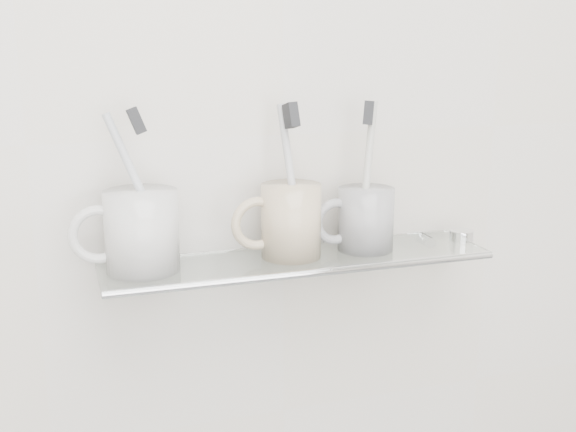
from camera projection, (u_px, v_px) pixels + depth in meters
name	position (u px, v px, depth m)	size (l,w,h in m)	color
wall_back	(283.00, 135.00, 0.95)	(2.50, 2.50, 0.00)	beige
shelf_glass	(298.00, 260.00, 0.93)	(0.50, 0.12, 0.01)	silver
shelf_rail	(313.00, 273.00, 0.88)	(0.01, 0.01, 0.50)	silver
bracket_left	(129.00, 273.00, 0.91)	(0.02, 0.02, 0.03)	silver
bracket_right	(426.00, 244.00, 1.04)	(0.02, 0.02, 0.03)	silver
mug_left	(142.00, 231.00, 0.86)	(0.09, 0.09, 0.10)	silver
mug_left_handle	(99.00, 235.00, 0.85)	(0.07, 0.07, 0.01)	silver
toothbrush_left	(140.00, 189.00, 0.85)	(0.01, 0.01, 0.19)	silver
bristles_left	(136.00, 121.00, 0.83)	(0.01, 0.02, 0.03)	#242528
mug_center	(291.00, 221.00, 0.92)	(0.08, 0.08, 0.09)	beige
mug_center_handle	(258.00, 223.00, 0.90)	(0.07, 0.07, 0.01)	beige
toothbrush_center	(291.00, 179.00, 0.90)	(0.01, 0.01, 0.19)	#B0B0B0
bristles_center	(291.00, 115.00, 0.89)	(0.01, 0.02, 0.03)	#242528
mug_right	(366.00, 219.00, 0.95)	(0.07, 0.07, 0.08)	white
mug_right_handle	(336.00, 222.00, 0.94)	(0.06, 0.06, 0.01)	white
toothbrush_right	(367.00, 175.00, 0.94)	(0.01, 0.01, 0.19)	beige
bristles_right	(369.00, 113.00, 0.92)	(0.01, 0.02, 0.03)	#242528
chrome_cap	(461.00, 235.00, 1.00)	(0.03, 0.03, 0.01)	silver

